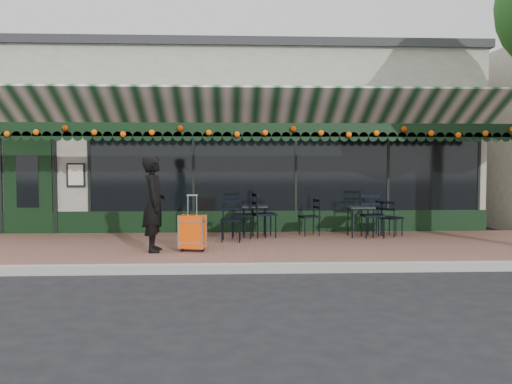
{
  "coord_description": "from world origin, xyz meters",
  "views": [
    {
      "loc": [
        -0.13,
        -8.71,
        1.76
      ],
      "look_at": [
        0.35,
        1.6,
        1.22
      ],
      "focal_mm": 38.0,
      "sensor_mm": 36.0,
      "label": 1
    }
  ],
  "objects_px": {
    "chair_a_right": "(386,218)",
    "chair_b_left": "(242,216)",
    "cafe_table_a": "(360,210)",
    "chair_a_extra": "(392,218)",
    "suitcase": "(192,232)",
    "cafe_table_b": "(254,209)",
    "chair_solo": "(197,217)",
    "chair_a_left": "(309,217)",
    "woman": "(154,204)",
    "chair_b_right": "(264,215)",
    "chair_b_front": "(231,221)",
    "chair_a_front": "(373,216)"
  },
  "relations": [
    {
      "from": "chair_a_right",
      "to": "cafe_table_b",
      "type": "bearing_deg",
      "value": 83.26
    },
    {
      "from": "chair_a_left",
      "to": "chair_b_front",
      "type": "distance_m",
      "value": 1.96
    },
    {
      "from": "cafe_table_b",
      "to": "chair_solo",
      "type": "height_order",
      "value": "chair_solo"
    },
    {
      "from": "chair_solo",
      "to": "chair_b_left",
      "type": "bearing_deg",
      "value": -120.2
    },
    {
      "from": "cafe_table_a",
      "to": "chair_a_front",
      "type": "height_order",
      "value": "chair_a_front"
    },
    {
      "from": "woman",
      "to": "chair_b_right",
      "type": "bearing_deg",
      "value": -53.17
    },
    {
      "from": "chair_a_right",
      "to": "chair_b_left",
      "type": "bearing_deg",
      "value": 85.65
    },
    {
      "from": "suitcase",
      "to": "chair_a_left",
      "type": "relative_size",
      "value": 1.25
    },
    {
      "from": "suitcase",
      "to": "chair_b_left",
      "type": "bearing_deg",
      "value": 77.36
    },
    {
      "from": "woman",
      "to": "chair_a_left",
      "type": "height_order",
      "value": "woman"
    },
    {
      "from": "chair_b_left",
      "to": "chair_solo",
      "type": "height_order",
      "value": "chair_b_left"
    },
    {
      "from": "chair_a_front",
      "to": "chair_solo",
      "type": "height_order",
      "value": "chair_a_front"
    },
    {
      "from": "cafe_table_b",
      "to": "chair_a_front",
      "type": "relative_size",
      "value": 0.73
    },
    {
      "from": "suitcase",
      "to": "cafe_table_a",
      "type": "relative_size",
      "value": 1.54
    },
    {
      "from": "woman",
      "to": "chair_b_front",
      "type": "relative_size",
      "value": 2.02
    },
    {
      "from": "cafe_table_a",
      "to": "chair_a_right",
      "type": "distance_m",
      "value": 0.74
    },
    {
      "from": "suitcase",
      "to": "cafe_table_b",
      "type": "bearing_deg",
      "value": 72.94
    },
    {
      "from": "cafe_table_b",
      "to": "chair_a_right",
      "type": "xyz_separation_m",
      "value": [
        2.98,
        0.15,
        -0.23
      ]
    },
    {
      "from": "chair_b_left",
      "to": "chair_a_front",
      "type": "bearing_deg",
      "value": 91.22
    },
    {
      "from": "chair_b_right",
      "to": "cafe_table_b",
      "type": "bearing_deg",
      "value": 55.81
    },
    {
      "from": "chair_b_front",
      "to": "chair_a_extra",
      "type": "bearing_deg",
      "value": 14.25
    },
    {
      "from": "cafe_table_a",
      "to": "chair_a_extra",
      "type": "distance_m",
      "value": 0.76
    },
    {
      "from": "chair_a_extra",
      "to": "chair_b_right",
      "type": "distance_m",
      "value": 2.85
    },
    {
      "from": "chair_b_left",
      "to": "chair_b_right",
      "type": "xyz_separation_m",
      "value": [
        0.49,
        0.06,
        0.01
      ]
    },
    {
      "from": "cafe_table_a",
      "to": "chair_a_right",
      "type": "xyz_separation_m",
      "value": [
        0.66,
        0.28,
        -0.21
      ]
    },
    {
      "from": "cafe_table_b",
      "to": "chair_a_extra",
      "type": "xyz_separation_m",
      "value": [
        3.06,
        -0.03,
        -0.22
      ]
    },
    {
      "from": "chair_a_left",
      "to": "chair_b_left",
      "type": "xyz_separation_m",
      "value": [
        -1.52,
        -0.3,
        0.07
      ]
    },
    {
      "from": "chair_a_right",
      "to": "chair_b_left",
      "type": "height_order",
      "value": "chair_b_left"
    },
    {
      "from": "cafe_table_b",
      "to": "chair_a_right",
      "type": "relative_size",
      "value": 0.88
    },
    {
      "from": "chair_a_left",
      "to": "chair_b_front",
      "type": "relative_size",
      "value": 0.95
    },
    {
      "from": "chair_solo",
      "to": "chair_a_left",
      "type": "bearing_deg",
      "value": -100.89
    },
    {
      "from": "cafe_table_b",
      "to": "chair_a_front",
      "type": "xyz_separation_m",
      "value": [
        2.56,
        -0.28,
        -0.15
      ]
    },
    {
      "from": "cafe_table_a",
      "to": "chair_solo",
      "type": "bearing_deg",
      "value": 174.11
    },
    {
      "from": "suitcase",
      "to": "chair_a_right",
      "type": "xyz_separation_m",
      "value": [
        4.21,
        2.07,
        0.05
      ]
    },
    {
      "from": "suitcase",
      "to": "chair_b_left",
      "type": "xyz_separation_m",
      "value": [
        0.95,
        1.77,
        0.13
      ]
    },
    {
      "from": "woman",
      "to": "cafe_table_b",
      "type": "height_order",
      "value": "woman"
    },
    {
      "from": "chair_a_left",
      "to": "chair_a_right",
      "type": "bearing_deg",
      "value": 76.47
    },
    {
      "from": "suitcase",
      "to": "chair_b_right",
      "type": "relative_size",
      "value": 1.05
    },
    {
      "from": "chair_a_left",
      "to": "suitcase",
      "type": "bearing_deg",
      "value": -63.53
    },
    {
      "from": "cafe_table_a",
      "to": "chair_a_extra",
      "type": "relative_size",
      "value": 0.84
    },
    {
      "from": "chair_a_right",
      "to": "chair_a_front",
      "type": "xyz_separation_m",
      "value": [
        -0.42,
        -0.43,
        0.08
      ]
    },
    {
      "from": "chair_b_left",
      "to": "chair_b_right",
      "type": "bearing_deg",
      "value": 100.95
    },
    {
      "from": "cafe_table_a",
      "to": "chair_a_front",
      "type": "xyz_separation_m",
      "value": [
        0.23,
        -0.15,
        -0.13
      ]
    },
    {
      "from": "chair_a_extra",
      "to": "chair_b_left",
      "type": "xyz_separation_m",
      "value": [
        -3.33,
        -0.12,
        0.08
      ]
    },
    {
      "from": "chair_solo",
      "to": "woman",
      "type": "bearing_deg",
      "value": 154.79
    },
    {
      "from": "suitcase",
      "to": "chair_a_front",
      "type": "xyz_separation_m",
      "value": [
        3.78,
        1.65,
        0.13
      ]
    },
    {
      "from": "suitcase",
      "to": "chair_b_front",
      "type": "distance_m",
      "value": 1.4
    },
    {
      "from": "suitcase",
      "to": "chair_b_right",
      "type": "distance_m",
      "value": 2.33
    },
    {
      "from": "chair_b_right",
      "to": "chair_solo",
      "type": "xyz_separation_m",
      "value": [
        -1.49,
        0.33,
        -0.08
      ]
    },
    {
      "from": "chair_b_left",
      "to": "cafe_table_a",
      "type": "bearing_deg",
      "value": 94.25
    }
  ]
}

